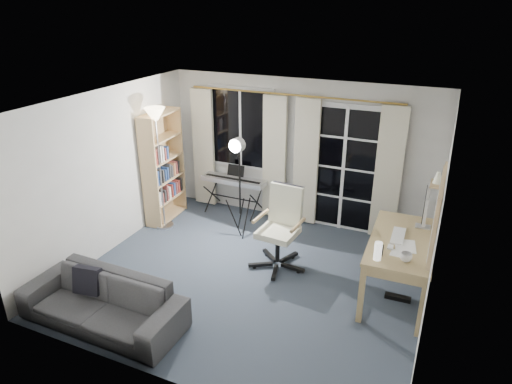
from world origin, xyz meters
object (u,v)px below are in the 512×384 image
Objects in this scene: monitor at (426,206)px; mug at (406,256)px; bookshelf at (161,170)px; keyboard_piano at (234,181)px; studio_light at (238,157)px; sofa at (101,295)px; office_chair at (282,220)px; desk at (401,247)px; torchiere_lamp at (157,133)px.

mug is at bearing -97.41° from monitor.
bookshelf is 1.24m from keyboard_piano.
studio_light reaches higher than sofa.
monitor reaches higher than keyboard_piano.
bookshelf reaches higher than office_chair.
keyboard_piano is at bearing 163.49° from monitor.
monitor is (0.20, 0.45, 0.41)m from desk.
sofa is (-1.44, -2.10, -0.30)m from office_chair.
desk is (2.96, -1.29, 0.08)m from keyboard_piano.
monitor is at bearing -14.13° from keyboard_piano.
bookshelf is 14.09× the size of mug.
studio_light is at bearing 9.44° from torchiere_lamp.
studio_light is at bearing 157.14° from mug.
monitor is (1.82, 0.31, 0.43)m from office_chair.
bookshelf is at bearing 175.24° from monitor.
monitor is at bearing 14.40° from office_chair.
desk is (2.54, -0.61, -0.63)m from studio_light.
torchiere_lamp reaches higher than keyboard_piano.
sofa is at bearing -91.05° from keyboard_piano.
torchiere_lamp reaches higher than studio_light.
monitor is (4.20, -0.23, 0.23)m from bookshelf.
torchiere_lamp is 2.77m from sofa.
torchiere_lamp is at bearing 172.43° from desk.
monitor is 0.98m from mug.
sofa is (-3.26, -2.41, -0.73)m from monitor.
monitor is at bearing 84.22° from mug.
torchiere_lamp is 1.73× the size of office_chair.
keyboard_piano is 1.98× the size of monitor.
studio_light is at bearing 164.83° from desk.
studio_light is 2.68m from desk.
office_chair is (2.38, -0.54, -0.20)m from bookshelf.
desk is at bearing -22.78° from keyboard_piano.
office_chair is 1.90m from monitor.
office_chair is at bearing -18.86° from studio_light.
office_chair is 1.63m from desk.
monitor reaches higher than desk.
studio_light reaches higher than mug.
bookshelf reaches higher than studio_light.
studio_light is 2.87× the size of monitor.
torchiere_lamp reaches higher than mug.
monitor is at bearing 0.74° from torchiere_lamp.
desk is 0.54m from mug.
office_chair is 1.85m from mug.
studio_light is (1.28, 0.21, -0.28)m from torchiere_lamp.
mug is 3.51m from sofa.
bookshelf reaches higher than keyboard_piano.
monitor is (4.02, 0.05, -0.51)m from torchiere_lamp.
torchiere_lamp reaches higher than desk.
keyboard_piano is at bearing 154.84° from desk.
mug is at bearing -15.63° from office_chair.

